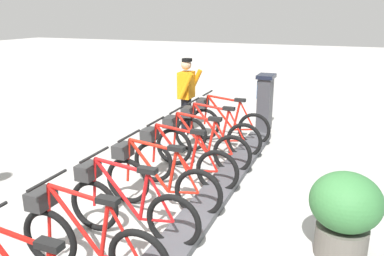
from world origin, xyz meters
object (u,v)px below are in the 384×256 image
Objects in this scene: payment_kiosk at (265,102)px; bike_docked_6 at (85,239)px; bike_docked_5 at (126,205)px; bike_docked_3 at (180,160)px; worker_near_rack at (187,94)px; planter_bush at (345,211)px; bike_docked_4 at (157,180)px; bike_docked_2 at (198,145)px; bike_docked_1 at (213,132)px; bike_docked_0 at (225,122)px.

payment_kiosk is 5.77m from bike_docked_6.
bike_docked_3 is at bearing -90.00° from bike_docked_5.
worker_near_rack is 1.71× the size of planter_bush.
payment_kiosk is at bearing -67.89° from planter_bush.
bike_docked_5 is at bearing 90.00° from bike_docked_4.
bike_docked_2 and bike_docked_6 have the same top height.
worker_near_rack is at bearing -79.03° from bike_docked_6.
bike_docked_4 is at bearing -4.80° from planter_bush.
bike_docked_1 is 3.45m from planter_bush.
bike_docked_1 reaches higher than planter_bush.
bike_docked_6 is at bearing 90.00° from bike_docked_3.
bike_docked_4 is at bearing 82.24° from payment_kiosk.
bike_docked_1 is (0.00, 0.77, 0.00)m from bike_docked_0.
bike_docked_2 is 1.00× the size of bike_docked_3.
planter_bush is (-2.36, 2.52, 0.11)m from bike_docked_1.
bike_docked_4 is 1.00× the size of bike_docked_5.
bike_docked_6 is at bearing 90.00° from bike_docked_5.
bike_docked_0 is at bearing -90.00° from bike_docked_1.
bike_docked_0 is at bearing -90.00° from bike_docked_4.
bike_docked_4 is at bearing 90.00° from bike_docked_0.
bike_docked_0 is 1.00× the size of bike_docked_4.
bike_docked_5 and bike_docked_6 have the same top height.
bike_docked_5 is (0.00, 3.09, 0.00)m from bike_docked_1.
bike_docked_2 and bike_docked_4 have the same top height.
bike_docked_3 is 2.32m from bike_docked_6.
planter_bush is (-2.36, -1.35, 0.11)m from bike_docked_6.
bike_docked_6 is at bearing 90.00° from bike_docked_1.
payment_kiosk is 0.77× the size of worker_near_rack.
bike_docked_1 is 1.00× the size of bike_docked_3.
bike_docked_4 is 1.00× the size of bike_docked_6.
worker_near_rack reaches higher than planter_bush.
bike_docked_6 is at bearing 90.00° from bike_docked_0.
payment_kiosk reaches higher than bike_docked_4.
bike_docked_5 is 1.77× the size of planter_bush.
bike_docked_6 is (0.00, 0.77, 0.00)m from bike_docked_5.
bike_docked_2 is (0.00, 1.55, 0.00)m from bike_docked_0.
bike_docked_1 is at bearing -90.00° from bike_docked_4.
planter_bush is at bearing 112.11° from payment_kiosk.
bike_docked_0 is 1.00× the size of bike_docked_1.
bike_docked_2 is 1.00× the size of bike_docked_5.
bike_docked_6 is at bearing 29.77° from planter_bush.
bike_docked_3 is (0.00, 1.55, 0.00)m from bike_docked_1.
bike_docked_2 is 1.55m from bike_docked_4.
bike_docked_1 is 0.77m from bike_docked_2.
bike_docked_0 is at bearing 168.97° from worker_near_rack.
bike_docked_2 is at bearing 90.00° from bike_docked_0.
bike_docked_6 is at bearing 84.31° from payment_kiosk.
bike_docked_3 is (0.00, 0.77, 0.00)m from bike_docked_2.
worker_near_rack is (0.93, -1.73, 0.48)m from bike_docked_2.
payment_kiosk is 0.74× the size of bike_docked_4.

